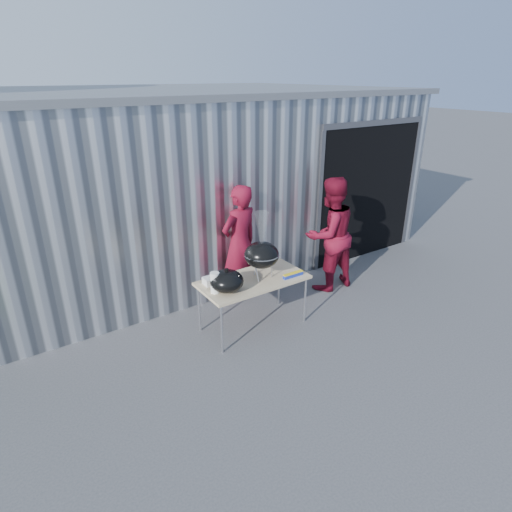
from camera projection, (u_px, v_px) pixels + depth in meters
ground at (282, 350)px, 5.63m from camera, size 80.00×80.00×0.00m
building at (187, 167)px, 8.99m from camera, size 8.20×6.20×3.10m
folding_table at (253, 282)px, 5.90m from camera, size 1.50×0.75×0.75m
kettle_grill at (262, 250)px, 5.76m from camera, size 0.48×0.48×0.95m
grill_lid at (227, 281)px, 5.51m from camera, size 0.44×0.44×0.32m
paper_towels at (215, 283)px, 5.48m from camera, size 0.12×0.12×0.28m
white_tub at (211, 281)px, 5.73m from camera, size 0.20×0.15×0.10m
foil_box at (293, 275)px, 5.94m from camera, size 0.32×0.06×0.06m
person_cook at (240, 244)px, 6.63m from camera, size 0.75×0.57×1.85m
person_bystander at (329, 234)px, 6.96m from camera, size 0.93×0.74×1.89m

